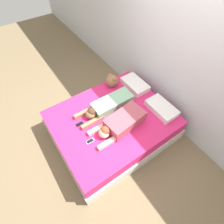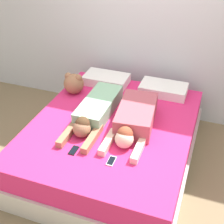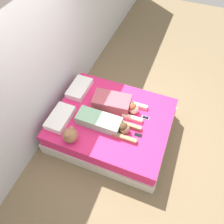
% 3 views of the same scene
% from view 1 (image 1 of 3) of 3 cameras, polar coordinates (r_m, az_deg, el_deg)
% --- Properties ---
extents(ground_plane, '(12.00, 12.00, 0.00)m').
position_cam_1_polar(ground_plane, '(3.61, 0.00, -6.71)').
color(ground_plane, '#7F6B4C').
extents(wall_back, '(12.00, 0.06, 2.60)m').
position_cam_1_polar(wall_back, '(3.29, 18.65, 16.38)').
color(wall_back, silver).
rests_on(wall_back, ground_plane).
extents(bed, '(1.78, 2.15, 0.53)m').
position_cam_1_polar(bed, '(3.39, 0.00, -4.40)').
color(bed, beige).
rests_on(bed, ground_plane).
extents(pillow_head_left, '(0.58, 0.34, 0.12)m').
position_cam_1_polar(pillow_head_left, '(3.68, 7.50, 8.93)').
color(pillow_head_left, white).
rests_on(pillow_head_left, bed).
extents(pillow_head_right, '(0.58, 0.34, 0.12)m').
position_cam_1_polar(pillow_head_right, '(3.34, 15.87, 1.20)').
color(pillow_head_right, white).
rests_on(pillow_head_right, bed).
extents(person_left, '(0.34, 1.13, 0.21)m').
position_cam_1_polar(person_left, '(3.22, -1.59, 2.13)').
color(person_left, '#8CBF99').
rests_on(person_left, bed).
extents(person_right, '(0.45, 1.01, 0.22)m').
position_cam_1_polar(person_right, '(2.97, 2.92, -3.50)').
color(person_right, '#B24C59').
rests_on(person_right, bed).
extents(cell_phone_left, '(0.06, 0.13, 0.01)m').
position_cam_1_polar(cell_phone_left, '(3.12, -10.55, -3.90)').
color(cell_phone_left, black).
rests_on(cell_phone_left, bed).
extents(cell_phone_right, '(0.06, 0.13, 0.01)m').
position_cam_1_polar(cell_phone_right, '(2.92, -7.17, -9.41)').
color(cell_phone_right, silver).
rests_on(cell_phone_right, bed).
extents(plush_toy, '(0.25, 0.25, 0.27)m').
position_cam_1_polar(plush_toy, '(3.62, 0.02, 10.23)').
color(plush_toy, '#996647').
rests_on(plush_toy, bed).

